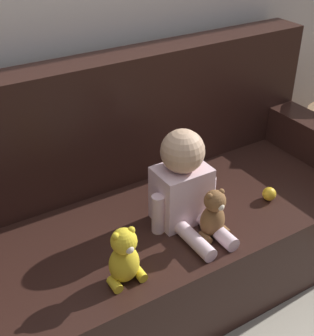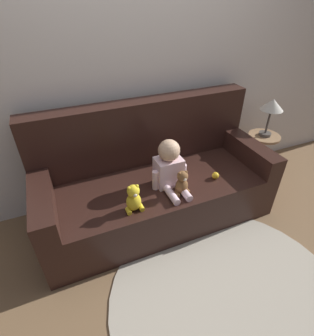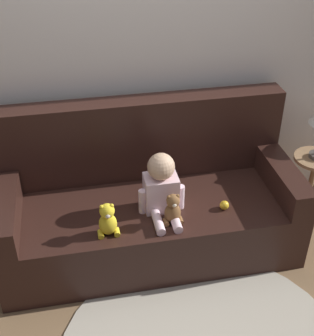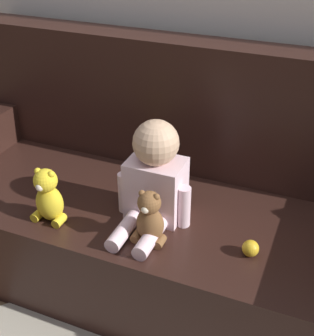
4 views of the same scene
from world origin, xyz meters
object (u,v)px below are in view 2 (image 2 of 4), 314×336
object	(u,v)px
couch	(154,182)
teddy_bear_brown	(182,183)
side_table	(268,121)
plush_toy_side	(134,199)
toy_ball	(215,176)
person_baby	(169,167)

from	to	relation	value
couch	teddy_bear_brown	distance (m)	0.38
side_table	plush_toy_side	bearing A→B (deg)	-165.03
couch	toy_ball	size ratio (longest dim) A/B	32.88
toy_ball	side_table	size ratio (longest dim) A/B	0.07
plush_toy_side	toy_ball	distance (m)	0.77
teddy_bear_brown	side_table	size ratio (longest dim) A/B	0.24
teddy_bear_brown	plush_toy_side	size ratio (longest dim) A/B	0.94
teddy_bear_brown	toy_ball	size ratio (longest dim) A/B	3.54
couch	plush_toy_side	bearing A→B (deg)	-130.41
plush_toy_side	couch	bearing A→B (deg)	49.59
teddy_bear_brown	side_table	bearing A→B (deg)	18.36
couch	plush_toy_side	world-z (taller)	couch
person_baby	teddy_bear_brown	distance (m)	0.17
couch	side_table	world-z (taller)	couch
plush_toy_side	person_baby	bearing A→B (deg)	25.88
plush_toy_side	toy_ball	xyz separation A→B (m)	(0.76, 0.10, -0.08)
teddy_bear_brown	toy_ball	world-z (taller)	teddy_bear_brown
person_baby	plush_toy_side	size ratio (longest dim) A/B	1.78
plush_toy_side	side_table	distance (m)	1.63
couch	teddy_bear_brown	xyz separation A→B (m)	(0.10, -0.32, 0.18)
teddy_bear_brown	plush_toy_side	xyz separation A→B (m)	(-0.41, -0.03, 0.01)
plush_toy_side	toy_ball	bearing A→B (deg)	7.11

